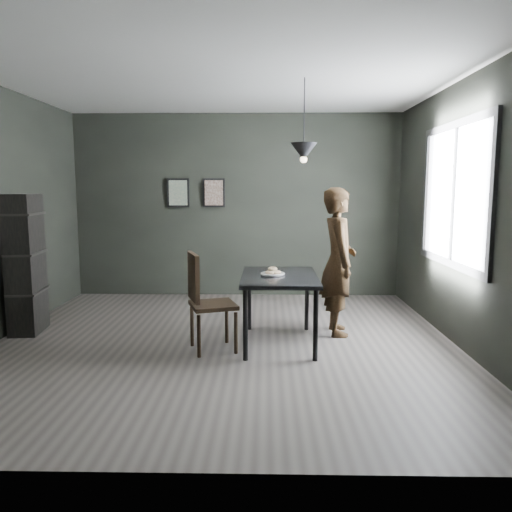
{
  "coord_description": "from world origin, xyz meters",
  "views": [
    {
      "loc": [
        0.46,
        -5.24,
        1.67
      ],
      "look_at": [
        0.35,
        0.05,
        0.95
      ],
      "focal_mm": 35.0,
      "sensor_mm": 36.0,
      "label": 1
    }
  ],
  "objects_px": {
    "wood_chair": "(204,296)",
    "shelf_unit": "(25,264)",
    "cafe_table": "(279,283)",
    "woman": "(338,261)",
    "white_plate": "(273,274)",
    "pendant_lamp": "(304,152)"
  },
  "relations": [
    {
      "from": "wood_chair",
      "to": "shelf_unit",
      "type": "distance_m",
      "value": 2.25
    },
    {
      "from": "cafe_table",
      "to": "wood_chair",
      "type": "xyz_separation_m",
      "value": [
        -0.77,
        -0.25,
        -0.09
      ]
    },
    {
      "from": "woman",
      "to": "white_plate",
      "type": "bearing_deg",
      "value": 115.41
    },
    {
      "from": "white_plate",
      "to": "woman",
      "type": "xyz_separation_m",
      "value": [
        0.75,
        0.4,
        0.08
      ]
    },
    {
      "from": "woman",
      "to": "pendant_lamp",
      "type": "distance_m",
      "value": 1.32
    },
    {
      "from": "woman",
      "to": "pendant_lamp",
      "type": "bearing_deg",
      "value": 123.62
    },
    {
      "from": "cafe_table",
      "to": "pendant_lamp",
      "type": "distance_m",
      "value": 1.41
    },
    {
      "from": "shelf_unit",
      "to": "pendant_lamp",
      "type": "bearing_deg",
      "value": -11.56
    },
    {
      "from": "cafe_table",
      "to": "white_plate",
      "type": "xyz_separation_m",
      "value": [
        -0.07,
        0.02,
        0.08
      ]
    },
    {
      "from": "cafe_table",
      "to": "pendant_lamp",
      "type": "relative_size",
      "value": 1.39
    },
    {
      "from": "cafe_table",
      "to": "white_plate",
      "type": "bearing_deg",
      "value": 166.14
    },
    {
      "from": "white_plate",
      "to": "pendant_lamp",
      "type": "xyz_separation_m",
      "value": [
        0.32,
        0.08,
        1.29
      ]
    },
    {
      "from": "wood_chair",
      "to": "pendant_lamp",
      "type": "distance_m",
      "value": 1.83
    },
    {
      "from": "white_plate",
      "to": "shelf_unit",
      "type": "relative_size",
      "value": 0.14
    },
    {
      "from": "woman",
      "to": "shelf_unit",
      "type": "bearing_deg",
      "value": 88.15
    },
    {
      "from": "wood_chair",
      "to": "pendant_lamp",
      "type": "bearing_deg",
      "value": 0.31
    },
    {
      "from": "cafe_table",
      "to": "white_plate",
      "type": "height_order",
      "value": "white_plate"
    },
    {
      "from": "white_plate",
      "to": "pendant_lamp",
      "type": "height_order",
      "value": "pendant_lamp"
    },
    {
      "from": "cafe_table",
      "to": "wood_chair",
      "type": "relative_size",
      "value": 1.17
    },
    {
      "from": "shelf_unit",
      "to": "wood_chair",
      "type": "bearing_deg",
      "value": -22.99
    },
    {
      "from": "shelf_unit",
      "to": "pendant_lamp",
      "type": "distance_m",
      "value": 3.42
    },
    {
      "from": "shelf_unit",
      "to": "white_plate",
      "type": "bearing_deg",
      "value": -13.78
    }
  ]
}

